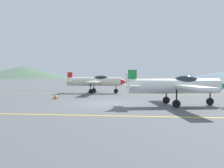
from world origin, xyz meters
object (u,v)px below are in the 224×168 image
airplane_mid (96,81)px  traffic_cone_front (55,96)px  airplane_near (178,86)px  car_sedan (206,83)px

airplane_mid → traffic_cone_front: bearing=-111.6°
airplane_near → airplane_mid: 12.31m
car_sedan → airplane_near: bearing=-112.5°
airplane_near → traffic_cone_front: airplane_near is taller
airplane_mid → car_sedan: 18.67m
airplane_mid → traffic_cone_front: size_ratio=13.82×
airplane_near → car_sedan: size_ratio=1.87×
car_sedan → airplane_mid: bearing=-147.0°
airplane_near → airplane_mid: (-7.36, 9.86, 0.00)m
airplane_near → car_sedan: bearing=67.5°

